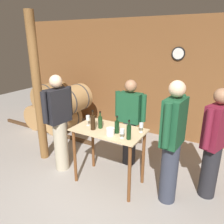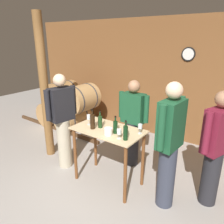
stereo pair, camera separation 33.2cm
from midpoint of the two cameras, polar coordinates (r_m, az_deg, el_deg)
The scene contains 17 objects.
ground_plane at distance 3.29m, azimuth -9.07°, elevation -24.93°, with size 14.00×14.00×0.00m, color #9E9993.
back_wall at distance 5.08m, azimuth 11.57°, elevation 8.16°, with size 8.40×0.08×2.70m.
barrel_rack at distance 5.70m, azimuth -15.80°, elevation 1.06°, with size 2.91×0.76×1.21m.
tasting_table at distance 3.41m, azimuth -3.65°, elevation -7.68°, with size 1.09×0.63×0.94m.
wooden_post at distance 4.23m, azimuth -21.04°, elevation 5.13°, with size 0.16×0.16×2.70m.
wine_bottle_far_left at distance 3.30m, azimuth -7.90°, elevation -2.65°, with size 0.07×0.07×0.31m.
wine_bottle_left at distance 3.35m, azimuth -5.94°, elevation -2.61°, with size 0.07×0.07×0.27m.
wine_bottle_center at distance 3.16m, azimuth -1.71°, elevation -3.86°, with size 0.07×0.07×0.27m.
wine_bottle_right at distance 2.97m, azimuth 1.23°, elevation -5.24°, with size 0.06×0.06×0.28m.
wine_glass_near_left at distance 3.47m, azimuth -9.07°, elevation -1.67°, with size 0.06×0.06×0.17m.
wine_glass_near_center at distance 3.00m, azimuth -0.50°, elevation -5.20°, with size 0.06×0.06×0.14m.
wine_glass_near_right at distance 3.20m, azimuth 4.74°, elevation -3.63°, with size 0.06×0.06×0.15m.
ice_bucket at distance 3.12m, azimuth -3.50°, elevation -5.17°, with size 0.12×0.12×0.11m.
person_host at distance 3.32m, azimuth 22.56°, elevation -7.50°, with size 0.34×0.56×1.65m.
person_visitor_with_scarf at distance 3.91m, azimuth 2.27°, elevation -2.50°, with size 0.59×0.24×1.59m.
person_visitor_bearded at distance 3.86m, azimuth -16.08°, elevation -2.56°, with size 0.29×0.58×1.71m.
person_visitor_near_door at distance 3.01m, azimuth 12.36°, elevation -7.68°, with size 0.25×0.59×1.77m.
Camera 1 is at (1.44, -1.88, 2.27)m, focal length 35.00 mm.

